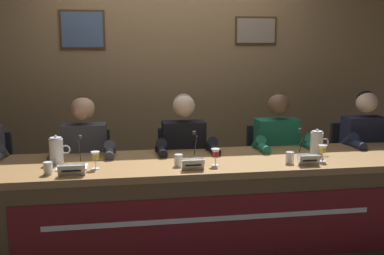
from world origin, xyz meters
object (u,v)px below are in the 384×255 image
Objects in this scene: conference_table at (195,194)px; water_cup_right at (290,158)px; juice_glass_right at (323,150)px; nameplate_left at (72,170)px; juice_glass_center at (216,154)px; chair_left at (88,184)px; water_pitcher_left_side at (57,150)px; microphone_left at (80,157)px; panelist_far_right at (367,148)px; microphone_center at (196,151)px; panelist_left at (84,159)px; juice_glass_left at (95,157)px; panelist_center at (185,155)px; microphone_right at (303,148)px; chair_right at (271,176)px; chair_center at (182,180)px; nameplate_center at (193,164)px; water_pitcher_right_side at (317,143)px; water_cup_center at (179,161)px; chair_far_right at (354,172)px; nameplate_right at (309,160)px; water_cup_left at (48,169)px; panelist_right at (279,152)px; document_stack_left at (72,167)px.

conference_table is 0.75m from water_cup_right.
juice_glass_right is 1.46× the size of water_cup_right.
juice_glass_center reaches higher than nameplate_left.
chair_left reaches higher than nameplate_left.
water_pitcher_left_side is at bearing 170.70° from water_cup_right.
panelist_far_right is at bearing 10.14° from microphone_left.
microphone_center is at bearing -165.67° from panelist_far_right.
water_cup_right is at bearing -5.35° from microphone_left.
juice_glass_left is (0.12, -0.52, 0.14)m from panelist_left.
panelist_center is 0.97m from microphone_right.
juice_glass_right is (0.95, -0.57, 0.14)m from panelist_center.
microphone_center is (0.85, -0.42, 0.13)m from panelist_left.
chair_left reaches higher than juice_glass_left.
chair_right is (0.83, 0.20, -0.28)m from panelist_center.
chair_center is 0.93m from nameplate_center.
microphone_right is (1.57, 0.09, -0.01)m from juice_glass_left.
juice_glass_left is 1.71m from water_pitcher_right_side.
juice_glass_right is (0.13, -0.77, 0.42)m from chair_right.
panelist_left is 14.29× the size of water_cup_right.
microphone_center is 0.84m from microphone_right.
conference_table is at bearing -4.01° from microphone_left.
panelist_far_right is 2.67m from water_pitcher_left_side.
water_pitcher_left_side is at bearing -118.85° from panelist_left.
nameplate_center is (0.67, -0.14, -0.05)m from juice_glass_left.
panelist_left is 1.37× the size of chair_center.
chair_far_right is at bearing 22.39° from water_cup_center.
water_cup_center is 0.94m from nameplate_right.
nameplate_left is at bearing -173.51° from juice_glass_center.
microphone_left is at bearing -141.99° from chair_center.
water_pitcher_right_side is at bearing -139.03° from chair_far_right.
water_cup_left is 1.35m from chair_center.
water_cup_right is at bearing -2.71° from juice_glass_left.
chair_far_right is at bearing 45.52° from nameplate_right.
panelist_right is at bearing 0.00° from panelist_center.
water_cup_left is 0.10× the size of chair_right.
water_pitcher_left_side reaches higher than water_cup_left.
panelist_far_right is (-0.00, -0.20, 0.28)m from chair_far_right.
water_cup_right is (0.69, -0.08, 0.27)m from conference_table.
water_cup_center is 0.55× the size of nameplate_right.
conference_table is 3.65× the size of panelist_far_right.
nameplate_center is 0.74× the size of document_stack_left.
conference_table is 1.07m from water_pitcher_left_side.
juice_glass_right is 0.26m from water_cup_right.
microphone_right is (-0.09, 0.14, -0.01)m from juice_glass_right.
panelist_left is at bearing 87.73° from nameplate_left.
chair_far_right is (0.83, 0.20, -0.28)m from panelist_right.
water_cup_right is (0.55, -0.02, -0.05)m from juice_glass_center.
microphone_center and microphone_right have the same top height.
chair_center is at bearing 38.01° from microphone_left.
microphone_right is 0.18× the size of panelist_far_right.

